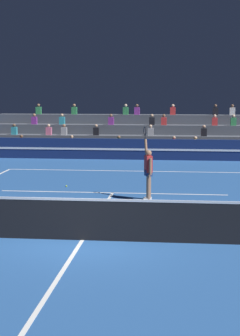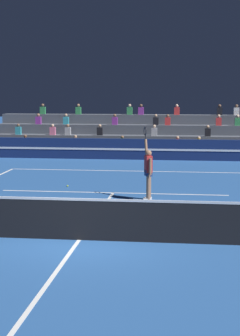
% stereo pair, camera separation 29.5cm
% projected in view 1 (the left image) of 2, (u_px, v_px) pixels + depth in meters
% --- Properties ---
extents(ground_plane, '(120.00, 120.00, 0.00)m').
position_uv_depth(ground_plane, '(82.00, 240.00, 13.96)').
color(ground_plane, '#285699').
extents(court_lines, '(11.10, 23.90, 0.01)m').
position_uv_depth(court_lines, '(82.00, 240.00, 13.96)').
color(court_lines, white).
rests_on(court_lines, ground).
extents(tennis_net, '(12.00, 0.10, 1.10)m').
position_uv_depth(tennis_net, '(82.00, 219.00, 13.88)').
color(tennis_net, black).
rests_on(tennis_net, ground).
extents(sponsor_banner_wall, '(18.00, 0.26, 1.10)m').
position_uv_depth(sponsor_banner_wall, '(134.00, 149.00, 29.77)').
color(sponsor_banner_wall, navy).
rests_on(sponsor_banner_wall, ground).
extents(bleacher_stand, '(17.20, 3.80, 2.83)m').
position_uv_depth(bleacher_stand, '(138.00, 139.00, 32.85)').
color(bleacher_stand, '#4C515B').
rests_on(bleacher_stand, ground).
extents(tennis_player, '(0.38, 0.91, 2.49)m').
position_uv_depth(tennis_player, '(148.00, 171.00, 18.82)').
color(tennis_player, '#9E7051').
rests_on(tennis_player, ground).
extents(tennis_ball, '(0.07, 0.07, 0.07)m').
position_uv_depth(tennis_ball, '(66.00, 186.00, 21.51)').
color(tennis_ball, '#C6DB33').
rests_on(tennis_ball, ground).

